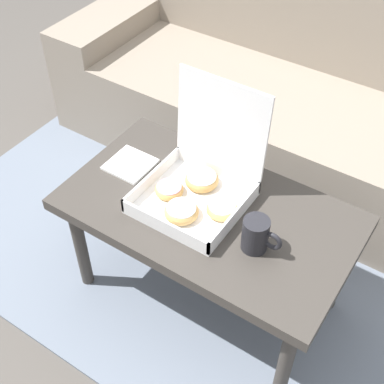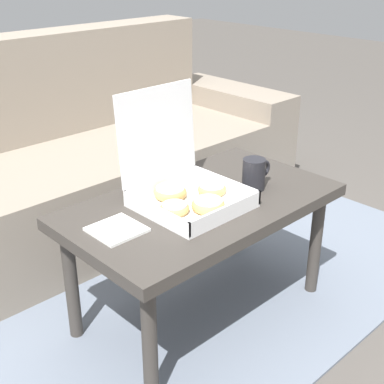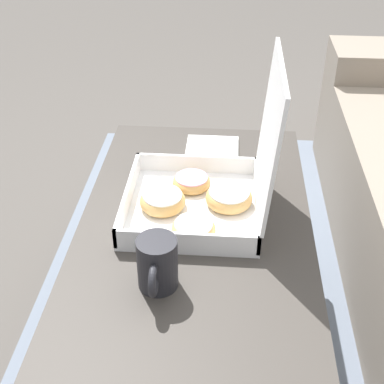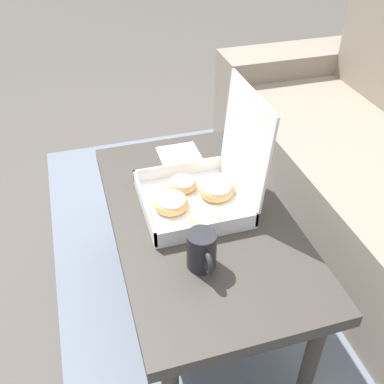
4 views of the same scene
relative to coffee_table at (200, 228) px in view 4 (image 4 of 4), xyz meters
name	(u,v)px [view 4 (image 4 of 4)]	position (x,y,z in m)	size (l,w,h in m)	color
ground_plane	(223,305)	(0.00, 0.09, -0.40)	(12.00, 12.00, 0.00)	#514C47
area_rug	(297,286)	(0.00, 0.39, -0.40)	(2.42, 1.76, 0.01)	slate
coffee_table	(200,228)	(0.00, 0.00, 0.00)	(0.91, 0.52, 0.45)	#3D3833
pastry_box	(204,188)	(-0.05, 0.03, 0.11)	(0.31, 0.33, 0.36)	white
coffee_mug	(202,251)	(0.19, -0.06, 0.11)	(0.12, 0.08, 0.11)	#232328
napkin_stack	(180,156)	(-0.33, 0.02, 0.06)	(0.14, 0.14, 0.01)	white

